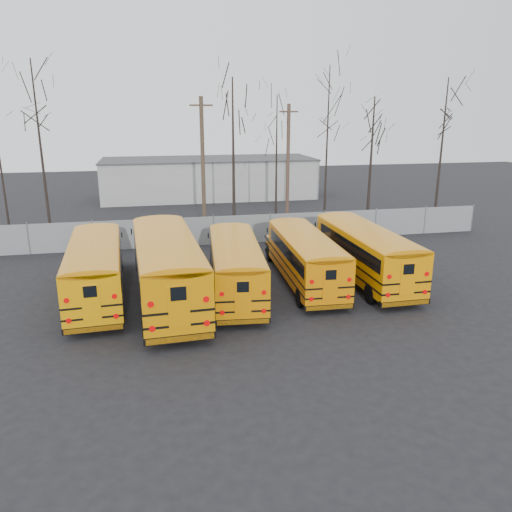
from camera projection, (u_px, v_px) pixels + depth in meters
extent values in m
plane|color=black|center=(246.00, 309.00, 23.45)|extent=(120.00, 120.00, 0.00)
cube|color=gray|center=(214.00, 231.00, 34.45)|extent=(40.00, 0.04, 2.00)
cube|color=#ABACA7|center=(209.00, 178.00, 53.36)|extent=(22.00, 8.00, 4.00)
cylinder|color=black|center=(68.00, 318.00, 21.19)|extent=(0.32, 0.97, 0.96)
cylinder|color=black|center=(121.00, 313.00, 21.73)|extent=(0.32, 0.97, 0.96)
cylinder|color=black|center=(81.00, 264.00, 28.66)|extent=(0.32, 0.97, 0.96)
cylinder|color=black|center=(120.00, 261.00, 29.21)|extent=(0.32, 0.97, 0.96)
cube|color=orange|center=(95.00, 269.00, 24.03)|extent=(2.91, 9.05, 2.26)
cube|color=orange|center=(100.00, 253.00, 29.11)|extent=(2.25, 1.75, 0.96)
cube|color=black|center=(94.00, 260.00, 23.72)|extent=(2.90, 8.10, 0.67)
cube|color=black|center=(97.00, 278.00, 24.99)|extent=(3.04, 10.71, 0.09)
cube|color=black|center=(96.00, 269.00, 24.85)|extent=(3.04, 10.71, 0.09)
cube|color=black|center=(94.00, 328.00, 20.31)|extent=(2.47, 0.35, 0.27)
cube|color=black|center=(101.00, 258.00, 29.97)|extent=(2.31, 0.33, 0.25)
cube|color=orange|center=(91.00, 303.00, 19.89)|extent=(0.72, 0.08, 1.49)
cylinder|color=#B20505|center=(69.00, 321.00, 19.85)|extent=(0.21, 0.05, 0.21)
cylinder|color=#B20505|center=(116.00, 316.00, 20.30)|extent=(0.21, 0.05, 0.21)
cylinder|color=#B20505|center=(66.00, 301.00, 19.60)|extent=(0.21, 0.05, 0.21)
cylinder|color=#B20505|center=(114.00, 296.00, 20.06)|extent=(0.21, 0.05, 0.21)
cylinder|color=black|center=(146.00, 325.00, 20.35)|extent=(0.36, 1.11, 1.10)
cylinder|color=black|center=(206.00, 319.00, 20.95)|extent=(0.36, 1.11, 1.10)
cylinder|color=black|center=(138.00, 262.00, 28.91)|extent=(0.36, 1.11, 1.10)
cylinder|color=black|center=(181.00, 258.00, 29.51)|extent=(0.36, 1.11, 1.10)
cube|color=#CC7B03|center=(167.00, 267.00, 23.60)|extent=(3.25, 10.33, 2.58)
cube|color=#CC7B03|center=(159.00, 249.00, 29.41)|extent=(2.56, 1.99, 1.10)
cube|color=black|center=(167.00, 257.00, 23.24)|extent=(3.24, 9.23, 0.77)
cube|color=black|center=(166.00, 277.00, 24.69)|extent=(3.38, 12.21, 0.10)
cube|color=black|center=(166.00, 266.00, 24.54)|extent=(3.38, 12.21, 0.10)
cube|color=black|center=(180.00, 338.00, 19.34)|extent=(2.82, 0.38, 0.31)
cube|color=black|center=(158.00, 255.00, 30.39)|extent=(2.64, 0.35, 0.29)
cube|color=#CC7B03|center=(179.00, 307.00, 18.86)|extent=(0.82, 0.09, 1.70)
cylinder|color=#B20505|center=(152.00, 329.00, 18.81)|extent=(0.24, 0.06, 0.24)
cylinder|color=#B20505|center=(207.00, 323.00, 19.32)|extent=(0.24, 0.06, 0.24)
cylinder|color=#B20505|center=(151.00, 304.00, 18.54)|extent=(0.24, 0.06, 0.24)
cylinder|color=#B20505|center=(206.00, 299.00, 19.04)|extent=(0.24, 0.06, 0.24)
cylinder|color=black|center=(217.00, 310.00, 22.08)|extent=(0.34, 0.94, 0.92)
cylinder|color=black|center=(264.00, 308.00, 22.30)|extent=(0.34, 0.94, 0.92)
cylinder|color=black|center=(213.00, 260.00, 29.47)|extent=(0.34, 0.94, 0.92)
cylinder|color=black|center=(248.00, 259.00, 29.69)|extent=(0.34, 0.94, 0.92)
cube|color=orange|center=(236.00, 266.00, 24.75)|extent=(3.11, 8.75, 2.17)
cube|color=orange|center=(230.00, 251.00, 29.76)|extent=(2.21, 1.76, 0.92)
cube|color=black|center=(236.00, 258.00, 24.44)|extent=(3.05, 7.84, 0.65)
cube|color=black|center=(235.00, 274.00, 25.68)|extent=(3.28, 10.33, 0.08)
cube|color=black|center=(235.00, 265.00, 25.55)|extent=(3.28, 10.33, 0.08)
cube|color=black|center=(243.00, 321.00, 21.06)|extent=(2.37, 0.43, 0.26)
cube|color=black|center=(229.00, 255.00, 30.60)|extent=(2.22, 0.39, 0.24)
cube|color=orange|center=(243.00, 297.00, 20.66)|extent=(0.69, 0.10, 1.43)
cylinder|color=#B20505|center=(222.00, 313.00, 20.74)|extent=(0.21, 0.06, 0.20)
cylinder|color=#B20505|center=(264.00, 311.00, 20.92)|extent=(0.21, 0.06, 0.20)
cylinder|color=#B20505|center=(222.00, 294.00, 20.50)|extent=(0.21, 0.06, 0.20)
cylinder|color=#B20505|center=(264.00, 292.00, 20.69)|extent=(0.21, 0.06, 0.20)
cylinder|color=black|center=(300.00, 298.00, 23.57)|extent=(0.29, 0.92, 0.91)
cylinder|color=black|center=(342.00, 295.00, 23.90)|extent=(0.29, 0.92, 0.91)
cylinder|color=black|center=(269.00, 254.00, 30.84)|extent=(0.29, 0.92, 0.91)
cylinder|color=black|center=(302.00, 252.00, 31.17)|extent=(0.29, 0.92, 0.91)
cube|color=orange|center=(306.00, 257.00, 26.25)|extent=(2.61, 8.59, 2.15)
cube|color=orange|center=(285.00, 244.00, 31.18)|extent=(2.12, 1.63, 0.91)
cube|color=black|center=(307.00, 250.00, 25.94)|extent=(2.62, 7.67, 0.64)
cube|color=black|center=(302.00, 265.00, 27.17)|extent=(2.70, 10.16, 0.08)
cube|color=black|center=(302.00, 257.00, 27.04)|extent=(2.70, 10.16, 0.08)
cube|color=black|center=(329.00, 307.00, 22.62)|extent=(2.35, 0.29, 0.26)
cube|color=black|center=(282.00, 249.00, 32.02)|extent=(2.20, 0.27, 0.24)
cube|color=orange|center=(331.00, 284.00, 22.22)|extent=(0.69, 0.06, 1.42)
cylinder|color=#B20505|center=(311.00, 299.00, 22.25)|extent=(0.20, 0.04, 0.20)
cylinder|color=#B20505|center=(348.00, 297.00, 22.53)|extent=(0.20, 0.04, 0.20)
cylinder|color=#B20505|center=(312.00, 282.00, 22.02)|extent=(0.20, 0.04, 0.20)
cylinder|color=#B20505|center=(349.00, 280.00, 22.30)|extent=(0.20, 0.04, 0.20)
cylinder|color=black|center=(371.00, 294.00, 23.98)|extent=(0.28, 0.98, 0.97)
cylinder|color=black|center=(412.00, 290.00, 24.43)|extent=(0.28, 0.98, 0.97)
cylinder|color=black|center=(316.00, 249.00, 31.65)|extent=(0.28, 0.98, 0.97)
cylinder|color=black|center=(348.00, 248.00, 32.10)|extent=(0.28, 0.98, 0.97)
cube|color=orange|center=(366.00, 252.00, 26.85)|extent=(2.51, 9.07, 2.29)
cube|color=orange|center=(330.00, 240.00, 32.06)|extent=(2.20, 1.67, 0.97)
cube|color=black|center=(368.00, 244.00, 26.53)|extent=(2.54, 8.10, 0.68)
cube|color=black|center=(359.00, 260.00, 27.83)|extent=(2.55, 10.75, 0.09)
cube|color=black|center=(359.00, 252.00, 27.69)|extent=(2.55, 10.75, 0.09)
cube|color=black|center=(404.00, 302.00, 23.03)|extent=(2.49, 0.24, 0.27)
cube|color=black|center=(326.00, 245.00, 32.94)|extent=(2.34, 0.21, 0.25)
cube|color=orange|center=(408.00, 279.00, 22.60)|extent=(0.73, 0.05, 1.51)
cylinder|color=#B20505|center=(388.00, 295.00, 22.60)|extent=(0.21, 0.04, 0.21)
cylinder|color=#B20505|center=(425.00, 292.00, 22.97)|extent=(0.21, 0.04, 0.21)
cylinder|color=#B20505|center=(389.00, 277.00, 22.35)|extent=(0.21, 0.04, 0.21)
cylinder|color=#B20505|center=(427.00, 274.00, 22.73)|extent=(0.21, 0.04, 0.21)
cylinder|color=#473828|center=(203.00, 163.00, 39.04)|extent=(0.31, 0.31, 10.03)
cube|color=#473828|center=(201.00, 105.00, 37.82)|extent=(1.79, 0.22, 0.13)
cylinder|color=#4F382C|center=(288.00, 162.00, 42.06)|extent=(0.30, 0.30, 9.52)
cube|color=#4F382C|center=(289.00, 112.00, 40.90)|extent=(1.68, 0.49, 0.13)
cone|color=black|center=(42.00, 157.00, 32.47)|extent=(0.26, 0.26, 12.10)
cone|color=black|center=(233.00, 159.00, 35.74)|extent=(0.26, 0.26, 11.21)
cone|color=black|center=(276.00, 164.00, 38.37)|extent=(0.26, 0.26, 10.10)
cone|color=black|center=(327.00, 150.00, 38.04)|extent=(0.26, 0.26, 12.19)
cone|color=black|center=(371.00, 164.00, 38.89)|extent=(0.26, 0.26, 9.98)
cone|color=black|center=(441.00, 153.00, 39.71)|extent=(0.26, 0.26, 11.43)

